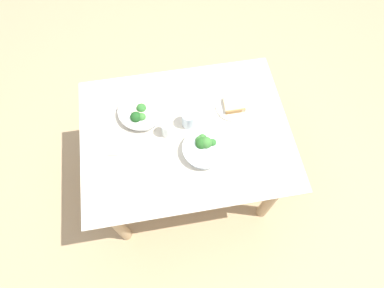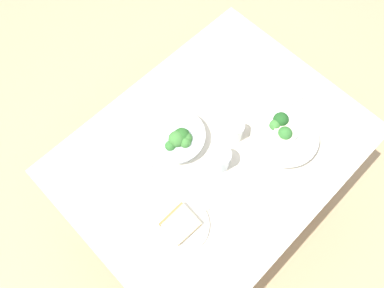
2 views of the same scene
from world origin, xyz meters
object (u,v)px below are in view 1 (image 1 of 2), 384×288
broccoli_bowl_near (204,148)px  fork_by_near_bowl (173,199)px  water_glass_center (167,129)px  table_knife_left (102,117)px  napkin_folded_upper (124,141)px  napkin_folded_lower (203,116)px  broccoli_bowl_far (141,112)px  fork_by_far_bowl (233,143)px  bread_side_plate (234,106)px  water_glass_side (189,119)px

broccoli_bowl_near → fork_by_near_bowl: 0.31m
water_glass_center → table_knife_left: 0.39m
broccoli_bowl_near → table_knife_left: size_ratio=1.26×
napkin_folded_upper → napkin_folded_lower: same height
broccoli_bowl_far → napkin_folded_lower: bearing=-11.1°
fork_by_far_bowl → fork_by_near_bowl: 0.45m
bread_side_plate → napkin_folded_upper: bearing=-169.5°
broccoli_bowl_far → fork_by_near_bowl: bearing=-79.0°
napkin_folded_lower → broccoli_bowl_far: bearing=168.9°
bread_side_plate → water_glass_side: water_glass_side is taller
broccoli_bowl_near → water_glass_side: size_ratio=2.35×
broccoli_bowl_far → napkin_folded_upper: size_ratio=1.22×
broccoli_bowl_far → fork_by_far_bowl: broccoli_bowl_far is taller
napkin_folded_lower → water_glass_side: bearing=-158.0°
bread_side_plate → napkin_folded_lower: (-0.18, -0.03, -0.01)m
fork_by_near_bowl → napkin_folded_lower: 0.51m
fork_by_near_bowl → napkin_folded_upper: napkin_folded_upper is taller
bread_side_plate → napkin_folded_lower: size_ratio=1.25×
bread_side_plate → water_glass_center: water_glass_center is taller
table_knife_left → fork_by_near_bowl: bearing=-86.4°
napkin_folded_upper → napkin_folded_lower: (0.46, 0.09, 0.00)m
broccoli_bowl_far → water_glass_center: (0.13, -0.14, 0.02)m
fork_by_near_bowl → table_knife_left: (-0.32, 0.54, -0.00)m
broccoli_bowl_far → napkin_folded_lower: size_ratio=1.58×
fork_by_near_bowl → napkin_folded_lower: size_ratio=0.64×
broccoli_bowl_near → napkin_folded_upper: 0.44m
broccoli_bowl_far → bread_side_plate: size_ratio=1.27×
table_knife_left → napkin_folded_upper: 0.20m
broccoli_bowl_far → fork_by_near_bowl: 0.53m
water_glass_center → water_glass_side: water_glass_side is taller
water_glass_side → broccoli_bowl_far: bearing=158.1°
fork_by_far_bowl → water_glass_center: bearing=-51.4°
broccoli_bowl_near → napkin_folded_lower: broccoli_bowl_near is taller
water_glass_side → napkin_folded_lower: (0.09, 0.04, -0.05)m
water_glass_center → fork_by_far_bowl: (0.34, -0.12, -0.05)m
napkin_folded_upper → fork_by_near_bowl: bearing=-59.1°
water_glass_side → napkin_folded_upper: 0.38m
water_glass_side → fork_by_near_bowl: 0.45m
water_glass_side → napkin_folded_upper: bearing=-171.7°
bread_side_plate → table_knife_left: size_ratio=1.14×
broccoli_bowl_near → broccoli_bowl_far: bearing=137.1°
fork_by_near_bowl → water_glass_side: bearing=-179.0°
water_glass_center → napkin_folded_lower: size_ratio=0.58×
water_glass_side → napkin_folded_upper: size_ratio=0.46×
broccoli_bowl_far → fork_by_far_bowl: 0.54m
broccoli_bowl_near → bread_side_plate: (0.22, 0.25, -0.02)m
broccoli_bowl_far → water_glass_center: 0.19m
napkin_folded_upper → napkin_folded_lower: size_ratio=1.30×
fork_by_far_bowl → table_knife_left: bearing=-53.7°
broccoli_bowl_near → water_glass_side: same height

